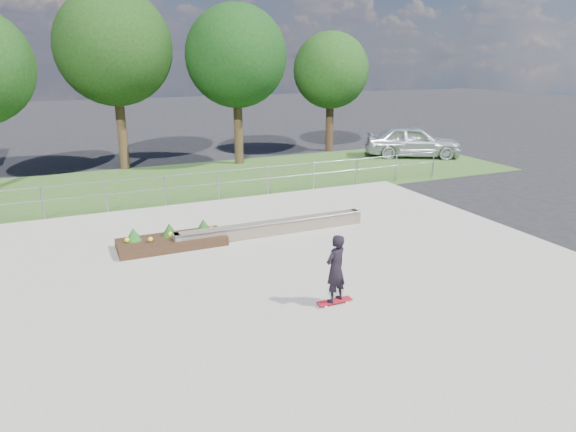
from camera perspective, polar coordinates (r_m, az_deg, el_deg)
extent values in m
plane|color=black|center=(12.95, 1.89, -6.58)|extent=(120.00, 120.00, 0.00)
cube|color=#2F5020|center=(22.86, -10.16, 3.82)|extent=(30.00, 8.00, 0.02)
cube|color=#9A9689|center=(12.93, 1.89, -6.45)|extent=(15.00, 15.00, 0.06)
cylinder|color=gray|center=(18.75, -25.59, 1.25)|extent=(0.06, 0.06, 1.20)
cylinder|color=gray|center=(18.77, -19.52, 1.99)|extent=(0.06, 0.06, 1.20)
cylinder|color=gray|center=(19.00, -13.52, 2.69)|extent=(0.06, 0.06, 1.20)
cylinder|color=gray|center=(19.43, -7.73, 3.34)|extent=(0.06, 0.06, 1.20)
cylinder|color=#919398|center=(20.06, -2.23, 3.93)|extent=(0.06, 0.06, 1.20)
cylinder|color=#97999F|center=(20.86, 2.89, 4.44)|extent=(0.06, 0.06, 1.20)
cylinder|color=gray|center=(21.81, 7.61, 4.88)|extent=(0.06, 0.06, 1.20)
cylinder|color=#94969C|center=(22.90, 11.92, 5.25)|extent=(0.06, 0.06, 1.20)
cylinder|color=gray|center=(24.11, 15.81, 5.56)|extent=(0.06, 0.06, 1.20)
cylinder|color=gray|center=(19.31, -7.79, 4.93)|extent=(20.00, 0.04, 0.04)
cylinder|color=gray|center=(19.41, -7.74, 3.63)|extent=(20.00, 0.04, 0.04)
cylinder|color=#352415|center=(26.03, -17.94, 8.65)|extent=(0.44, 0.44, 3.38)
sphere|color=black|center=(25.79, -18.78, 17.31)|extent=(5.25, 5.25, 5.25)
cylinder|color=#312313|center=(26.23, -5.52, 9.21)|extent=(0.44, 0.44, 3.15)
sphere|color=black|center=(25.97, -5.77, 17.26)|extent=(4.90, 4.90, 4.90)
cylinder|color=black|center=(30.00, 4.64, 9.81)|extent=(0.44, 0.44, 2.70)
sphere|color=black|center=(29.75, 4.79, 15.84)|extent=(4.20, 4.20, 4.20)
cube|color=brown|center=(15.60, -1.75, -1.31)|extent=(6.00, 0.40, 0.40)
cylinder|color=gray|center=(15.36, -1.48, -0.83)|extent=(6.00, 0.06, 0.06)
cube|color=#6C604F|center=(14.82, -12.20, -2.73)|extent=(0.15, 0.42, 0.40)
cube|color=brown|center=(16.85, 7.42, -0.03)|extent=(0.15, 0.42, 0.40)
cube|color=black|center=(14.99, -12.78, -2.85)|extent=(3.00, 1.20, 0.25)
sphere|color=yellow|center=(14.86, -17.44, -2.57)|extent=(0.14, 0.14, 0.14)
sphere|color=yellow|center=(14.74, -15.04, -2.52)|extent=(0.14, 0.14, 0.14)
sphere|color=yellow|center=(15.01, -12.91, -1.99)|extent=(0.14, 0.14, 0.14)
sphere|color=yellow|center=(14.94, -10.50, -1.93)|extent=(0.14, 0.14, 0.14)
sphere|color=yellow|center=(15.26, -8.50, -1.42)|extent=(0.14, 0.14, 0.14)
cone|color=#164F17|center=(14.99, -16.79, -1.94)|extent=(0.44, 0.44, 0.36)
cone|color=#1B4012|center=(15.12, -13.05, -1.46)|extent=(0.44, 0.44, 0.36)
cone|color=#154614|center=(15.32, -9.38, -0.99)|extent=(0.44, 0.44, 0.36)
cylinder|color=white|center=(11.24, 4.24, -10.03)|extent=(0.05, 0.03, 0.05)
cylinder|color=silver|center=(11.38, 3.81, -9.66)|extent=(0.05, 0.03, 0.05)
cylinder|color=white|center=(11.47, 6.57, -9.51)|extent=(0.05, 0.03, 0.05)
cylinder|color=silver|center=(11.61, 6.12, -9.15)|extent=(0.05, 0.03, 0.05)
cylinder|color=#9D9DA2|center=(11.30, 4.03, -9.73)|extent=(0.02, 0.18, 0.02)
cylinder|color=#97969B|center=(11.53, 6.35, -9.22)|extent=(0.02, 0.18, 0.02)
cube|color=maroon|center=(11.40, 5.20, -9.38)|extent=(0.80, 0.21, 0.02)
imported|color=black|center=(11.08, 5.31, -5.83)|extent=(0.65, 0.55, 1.52)
imported|color=#B4B8BE|center=(28.81, 13.70, 8.09)|extent=(5.41, 4.21, 1.72)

